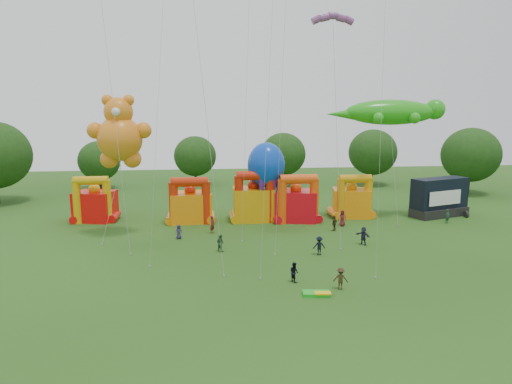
{
  "coord_description": "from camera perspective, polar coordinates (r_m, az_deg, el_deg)",
  "views": [
    {
      "loc": [
        -6.23,
        -27.51,
        13.36
      ],
      "look_at": [
        -1.19,
        18.0,
        5.28
      ],
      "focal_mm": 32.0,
      "sensor_mm": 36.0,
      "label": 1
    }
  ],
  "objects": [
    {
      "name": "bouncy_castle_0",
      "position": [
        59.56,
        -19.53,
        -1.37
      ],
      "size": [
        5.25,
        4.59,
        5.76
      ],
      "color": "red",
      "rests_on": "ground"
    },
    {
      "name": "spectator_0",
      "position": [
        49.31,
        -9.62,
        -4.93
      ],
      "size": [
        0.88,
        0.73,
        1.55
      ],
      "primitive_type": "imported",
      "rotation": [
        0.0,
        0.0,
        0.37
      ],
      "color": "#2F2B49",
      "rests_on": "ground"
    },
    {
      "name": "spectator_4",
      "position": [
        52.58,
        9.77,
        -3.87
      ],
      "size": [
        1.03,
        1.05,
        1.78
      ],
      "primitive_type": "imported",
      "rotation": [
        0.0,
        0.0,
        3.95
      ],
      "color": "#3E3219",
      "rests_on": "ground"
    },
    {
      "name": "spectator_6",
      "position": [
        54.88,
        10.73,
        -3.22
      ],
      "size": [
        1.07,
        0.84,
        1.94
      ],
      "primitive_type": "imported",
      "rotation": [
        0.0,
        0.0,
        6.03
      ],
      "color": "#5C1A1C",
      "rests_on": "ground"
    },
    {
      "name": "teddy_bear_kite",
      "position": [
        50.35,
        -16.91,
        4.77
      ],
      "size": [
        6.69,
        6.05,
        15.23
      ],
      "color": "orange",
      "rests_on": "ground"
    },
    {
      "name": "bouncy_castle_3",
      "position": [
        56.41,
        5.04,
        -1.36
      ],
      "size": [
        5.72,
        4.95,
        5.99
      ],
      "color": "red",
      "rests_on": "ground"
    },
    {
      "name": "spectator_2",
      "position": [
        44.53,
        -4.49,
        -6.37
      ],
      "size": [
        1.02,
        1.02,
        1.66
      ],
      "primitive_type": "imported",
      "rotation": [
        0.0,
        0.0,
        2.36
      ],
      "color": "#183E1D",
      "rests_on": "ground"
    },
    {
      "name": "octopus_kite",
      "position": [
        55.92,
        1.52,
        2.25
      ],
      "size": [
        5.45,
        4.6,
        9.8
      ],
      "color": "#0D40C4",
      "rests_on": "ground"
    },
    {
      "name": "spectator_9",
      "position": [
        35.87,
        10.53,
        -10.58
      ],
      "size": [
        1.25,
        0.94,
        1.71
      ],
      "primitive_type": "imported",
      "rotation": [
        0.0,
        0.0,
        2.83
      ],
      "color": "#362915",
      "rests_on": "ground"
    },
    {
      "name": "ground",
      "position": [
        31.21,
        6.03,
        -15.4
      ],
      "size": [
        160.0,
        160.0,
        0.0
      ],
      "primitive_type": "plane",
      "color": "#264914",
      "rests_on": "ground"
    },
    {
      "name": "parafoil_kites",
      "position": [
        44.52,
        -13.87,
        11.8
      ],
      "size": [
        27.55,
        15.49,
        31.76
      ],
      "color": "red",
      "rests_on": "ground"
    },
    {
      "name": "diamond_kites",
      "position": [
        42.87,
        0.97,
        14.07
      ],
      "size": [
        21.17,
        18.41,
        43.45
      ],
      "color": "red",
      "rests_on": "ground"
    },
    {
      "name": "gecko_kite",
      "position": [
        59.1,
        16.57,
        8.12
      ],
      "size": [
        15.18,
        7.62,
        15.0
      ],
      "color": "green",
      "rests_on": "ground"
    },
    {
      "name": "bouncy_castle_2",
      "position": [
        56.29,
        -0.32,
        -1.19
      ],
      "size": [
        4.88,
        3.92,
        6.37
      ],
      "color": "orange",
      "rests_on": "ground"
    },
    {
      "name": "tree_ring",
      "position": [
        29.44,
        3.78,
        -3.98
      ],
      "size": [
        121.93,
        124.02,
        12.07
      ],
      "color": "#352314",
      "rests_on": "ground"
    },
    {
      "name": "bouncy_castle_1",
      "position": [
        56.31,
        -8.21,
        -1.56
      ],
      "size": [
        5.3,
        4.4,
        5.71
      ],
      "color": "orange",
      "rests_on": "ground"
    },
    {
      "name": "spectator_7",
      "position": [
        60.03,
        22.83,
        -2.81
      ],
      "size": [
        0.75,
        0.69,
        1.72
      ],
      "primitive_type": "imported",
      "rotation": [
        0.0,
        0.0,
        0.58
      ],
      "color": "#1B442D",
      "rests_on": "ground"
    },
    {
      "name": "spectator_5",
      "position": [
        47.79,
        13.27,
        -5.35
      ],
      "size": [
        1.46,
        1.71,
        1.86
      ],
      "primitive_type": "imported",
      "rotation": [
        0.0,
        0.0,
        5.35
      ],
      "color": "#24243C",
      "rests_on": "ground"
    },
    {
      "name": "bouncy_castle_4",
      "position": [
        59.66,
        11.88,
        -1.03
      ],
      "size": [
        5.19,
        4.47,
        5.65
      ],
      "color": "orange",
      "rests_on": "ground"
    },
    {
      "name": "folded_kite_bundle",
      "position": [
        34.75,
        7.65,
        -12.46
      ],
      "size": [
        2.11,
        1.29,
        0.31
      ],
      "color": "green",
      "rests_on": "ground"
    },
    {
      "name": "spectator_8",
      "position": [
        36.87,
        4.79,
        -9.95
      ],
      "size": [
        0.89,
        0.97,
        1.61
      ],
      "primitive_type": "imported",
      "rotation": [
        0.0,
        0.0,
        2.01
      ],
      "color": "black",
      "rests_on": "ground"
    },
    {
      "name": "spectator_3",
      "position": [
        43.67,
        7.9,
        -6.67
      ],
      "size": [
        1.17,
        0.68,
        1.8
      ],
      "primitive_type": "imported",
      "rotation": [
        0.0,
        0.0,
        3.13
      ],
      "color": "black",
      "rests_on": "ground"
    },
    {
      "name": "stage_trailer",
      "position": [
        63.55,
        21.94,
        -0.66
      ],
      "size": [
        8.21,
        5.24,
        4.99
      ],
      "color": "black",
      "rests_on": "ground"
    },
    {
      "name": "spectator_1",
      "position": [
        51.08,
        -5.48,
        -4.06
      ],
      "size": [
        0.77,
        0.86,
        1.97
      ],
      "primitive_type": "imported",
      "rotation": [
        0.0,
        0.0,
        1.04
      ],
      "color": "maroon",
      "rests_on": "ground"
    }
  ]
}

